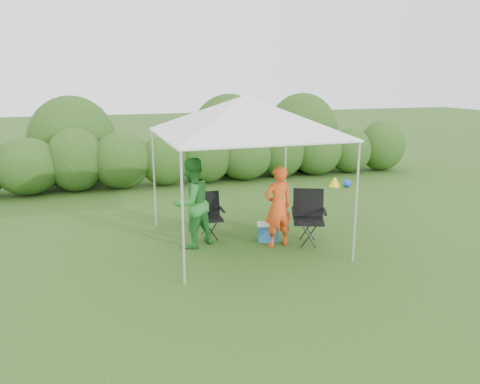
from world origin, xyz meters
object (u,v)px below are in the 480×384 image
object	(u,v)px
chair_left	(208,212)
cooler	(268,232)
chair_right	(308,213)
woman	(192,203)
canopy	(245,116)
man	(278,207)

from	to	relation	value
chair_left	cooler	bearing A→B (deg)	-26.52
chair_right	chair_left	xyz separation A→B (m)	(-1.76, 0.93, -0.07)
chair_right	woman	xyz separation A→B (m)	(-2.19, 0.48, 0.27)
canopy	woman	distance (m)	1.90
canopy	chair_left	xyz separation A→B (m)	(-0.58, 0.57, -1.95)
chair_left	man	distance (m)	1.48
chair_right	chair_left	world-z (taller)	chair_right
canopy	woman	bearing A→B (deg)	172.78
chair_left	man	bearing A→B (deg)	-36.17
chair_left	man	world-z (taller)	man
chair_right	woman	size ratio (longest dim) A/B	0.61
woman	cooler	world-z (taller)	woman
man	canopy	bearing A→B (deg)	-38.48
chair_right	man	world-z (taller)	man
chair_right	man	size ratio (longest dim) A/B	0.67
chair_left	cooler	world-z (taller)	chair_left
chair_right	chair_left	distance (m)	1.99
canopy	chair_right	bearing A→B (deg)	-16.75
cooler	man	bearing A→B (deg)	-59.10
chair_right	cooler	bearing A→B (deg)	179.02
man	cooler	xyz separation A→B (m)	(-0.07, 0.32, -0.60)
canopy	cooler	distance (m)	2.33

